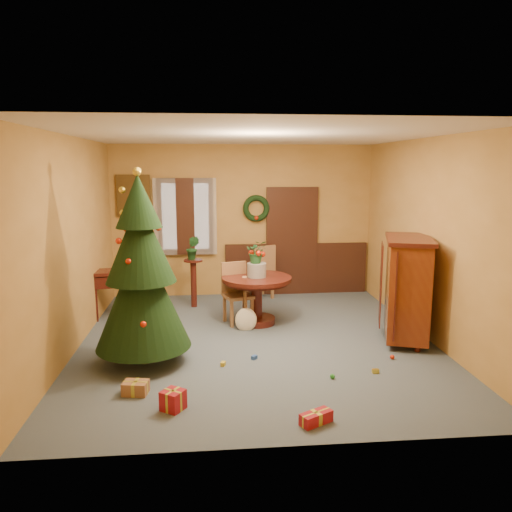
{
  "coord_description": "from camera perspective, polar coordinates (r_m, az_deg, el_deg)",
  "views": [
    {
      "loc": [
        -0.66,
        -6.83,
        2.49
      ],
      "look_at": [
        0.03,
        0.4,
        1.18
      ],
      "focal_mm": 35.0,
      "sensor_mm": 36.0,
      "label": 1
    }
  ],
  "objects": [
    {
      "name": "stand_plant",
      "position": [
        8.87,
        -7.23,
        0.93
      ],
      "size": [
        0.28,
        0.25,
        0.42
      ],
      "primitive_type": "imported",
      "rotation": [
        0.0,
        0.0,
        -0.3
      ],
      "color": "#19471E",
      "rests_on": "plant_stand"
    },
    {
      "name": "gift_b",
      "position": [
        5.45,
        -9.46,
        -15.93
      ],
      "size": [
        0.29,
        0.29,
        0.21
      ],
      "color": "maroon",
      "rests_on": "floor"
    },
    {
      "name": "christmas_tree",
      "position": [
        6.39,
        -12.98,
        -1.91
      ],
      "size": [
        1.2,
        1.2,
        2.48
      ],
      "color": "#382111",
      "rests_on": "floor"
    },
    {
      "name": "gift_d",
      "position": [
        5.18,
        6.88,
        -17.89
      ],
      "size": [
        0.36,
        0.28,
        0.12
      ],
      "color": "maroon",
      "rests_on": "floor"
    },
    {
      "name": "sideboard",
      "position": [
        7.45,
        16.88,
        -3.3
      ],
      "size": [
        0.95,
        1.31,
        1.51
      ],
      "color": "#501209",
      "rests_on": "floor"
    },
    {
      "name": "writing_desk",
      "position": [
        8.58,
        -15.32,
        -2.85
      ],
      "size": [
        0.97,
        0.59,
        0.8
      ],
      "color": "black",
      "rests_on": "floor"
    },
    {
      "name": "toy_c",
      "position": [
        6.47,
        -3.78,
        -12.2
      ],
      "size": [
        0.07,
        0.09,
        0.05
      ],
      "primitive_type": "cube",
      "rotation": [
        0.0,
        0.0,
        1.26
      ],
      "color": "gold",
      "rests_on": "floor"
    },
    {
      "name": "urn",
      "position": [
        7.88,
        0.07,
        -1.61
      ],
      "size": [
        0.3,
        0.3,
        0.22
      ],
      "primitive_type": "cylinder",
      "color": "slate",
      "rests_on": "dining_table"
    },
    {
      "name": "gift_a",
      "position": [
        5.87,
        -13.6,
        -14.43
      ],
      "size": [
        0.3,
        0.24,
        0.15
      ],
      "color": "brown",
      "rests_on": "floor"
    },
    {
      "name": "toy_d",
      "position": [
        6.9,
        15.31,
        -11.07
      ],
      "size": [
        0.06,
        0.06,
        0.06
      ],
      "primitive_type": "sphere",
      "color": "red",
      "rests_on": "floor"
    },
    {
      "name": "room_envelope",
      "position": [
        9.67,
        -0.25,
        2.04
      ],
      "size": [
        5.5,
        5.5,
        5.5
      ],
      "color": "#3B4A55",
      "rests_on": "ground"
    },
    {
      "name": "toy_e",
      "position": [
        6.42,
        13.5,
        -12.67
      ],
      "size": [
        0.08,
        0.05,
        0.05
      ],
      "primitive_type": "cube",
      "rotation": [
        0.0,
        0.0,
        0.05
      ],
      "color": "gold",
      "rests_on": "floor"
    },
    {
      "name": "toy_a",
      "position": [
        6.66,
        -0.2,
        -11.51
      ],
      "size": [
        0.09,
        0.09,
        0.05
      ],
      "primitive_type": "cube",
      "rotation": [
        0.0,
        0.0,
        0.82
      ],
      "color": "#224693",
      "rests_on": "floor"
    },
    {
      "name": "plant_stand",
      "position": [
        8.97,
        -7.15,
        -2.45
      ],
      "size": [
        0.33,
        0.33,
        0.86
      ],
      "color": "black",
      "rests_on": "floor"
    },
    {
      "name": "toy_b",
      "position": [
        6.16,
        8.73,
        -13.44
      ],
      "size": [
        0.06,
        0.06,
        0.06
      ],
      "primitive_type": "sphere",
      "color": "#217C27",
      "rests_on": "floor"
    },
    {
      "name": "gift_c",
      "position": [
        7.4,
        -10.96,
        -9.11
      ],
      "size": [
        0.28,
        0.29,
        0.13
      ],
      "color": "brown",
      "rests_on": "floor"
    },
    {
      "name": "guitar",
      "position": [
        7.67,
        -1.16,
        -5.64
      ],
      "size": [
        0.34,
        0.51,
        0.77
      ],
      "primitive_type": null,
      "rotation": [
        -0.49,
        0.0,
        -0.01
      ],
      "color": "#F7EECE",
      "rests_on": "floor"
    },
    {
      "name": "chair_near",
      "position": [
        8.04,
        -2.27,
        -3.96
      ],
      "size": [
        0.53,
        0.53,
        0.97
      ],
      "color": "brown",
      "rests_on": "floor"
    },
    {
      "name": "centerpiece_plant",
      "position": [
        7.83,
        0.07,
        0.49
      ],
      "size": [
        0.33,
        0.28,
        0.36
      ],
      "primitive_type": "imported",
      "color": "#1E4C23",
      "rests_on": "urn"
    },
    {
      "name": "dining_table",
      "position": [
        7.96,
        0.07,
        -4.01
      ],
      "size": [
        1.11,
        1.11,
        0.77
      ],
      "color": "black",
      "rests_on": "floor"
    },
    {
      "name": "chair_far",
      "position": [
        9.44,
        0.64,
        -1.61
      ],
      "size": [
        0.6,
        0.6,
        1.04
      ],
      "color": "brown",
      "rests_on": "floor"
    }
  ]
}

